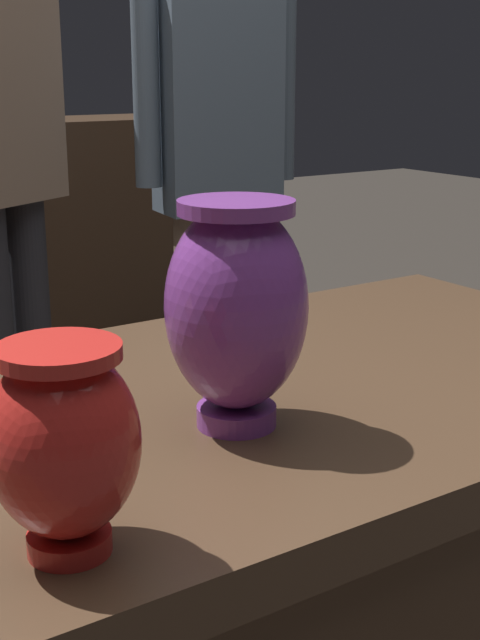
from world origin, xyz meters
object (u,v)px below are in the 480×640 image
Objects in this scene: shelf_vase_far_right at (156,104)px; visitor_near_right at (217,157)px; vase_left_accent at (64,442)px; vase_centerpiece at (236,306)px.

visitor_near_right reaches higher than shelf_vase_far_right.
vase_left_accent is at bearing -119.81° from shelf_vase_far_right.
vase_centerpiece is 1.65× the size of shelf_vase_far_right.
shelf_vase_far_right reaches higher than vase_left_accent.
vase_centerpiece is at bearing 66.70° from visitor_near_right.
visitor_near_right reaches higher than vase_left_accent.
shelf_vase_far_right is at bearing -99.87° from visitor_near_right.
visitor_near_right is at bearing 54.21° from vase_left_accent.
vase_centerpiece is 1.57m from visitor_near_right.
visitor_near_right is at bearing 58.56° from vase_centerpiece.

